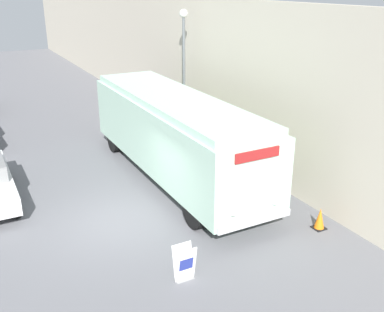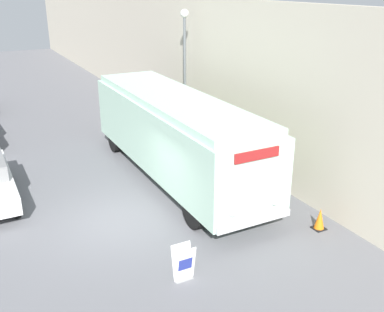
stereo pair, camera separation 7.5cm
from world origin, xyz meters
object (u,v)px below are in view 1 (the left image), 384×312
Objects in this scene: sign_board at (184,264)px; streetlamp at (184,57)px; traffic_cone at (320,219)px; vintage_bus at (174,132)px.

sign_board is 10.93m from streetlamp.
sign_board reaches higher than traffic_cone.
traffic_cone is at bearing 3.78° from sign_board.
sign_board is at bearing -113.70° from vintage_bus.
vintage_bus is 6.42m from sign_board.
traffic_cone is at bearing -90.50° from streetlamp.
traffic_cone is (2.12, -5.45, -1.45)m from vintage_bus.
sign_board is 1.43× the size of traffic_cone.
vintage_bus is 15.49× the size of traffic_cone.
traffic_cone is at bearing -68.69° from vintage_bus.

